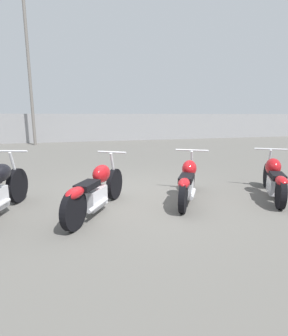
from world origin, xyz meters
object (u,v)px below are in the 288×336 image
(motorcycle_slot_2, at_px, (96,190))
(light_pole_left, at_px, (27,50))
(motorcycle_slot_4, at_px, (274,178))
(motorcycle_slot_3, at_px, (188,181))

(motorcycle_slot_2, bearing_deg, light_pole_left, 133.14)
(light_pole_left, xyz_separation_m, motorcycle_slot_4, (5.89, -11.64, -4.65))
(light_pole_left, bearing_deg, motorcycle_slot_2, -78.74)
(motorcycle_slot_3, xyz_separation_m, motorcycle_slot_4, (1.80, -0.26, 0.00))
(motorcycle_slot_4, bearing_deg, light_pole_left, 149.03)
(motorcycle_slot_2, distance_m, motorcycle_slot_3, 1.80)
(motorcycle_slot_2, height_order, motorcycle_slot_4, motorcycle_slot_2)
(motorcycle_slot_4, bearing_deg, motorcycle_slot_2, -149.17)
(motorcycle_slot_3, bearing_deg, light_pole_left, 141.21)
(light_pole_left, height_order, motorcycle_slot_3, light_pole_left)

